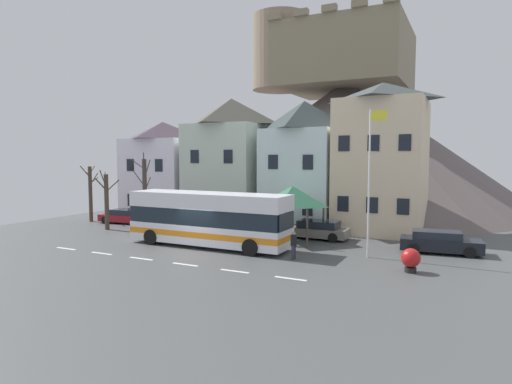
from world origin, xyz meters
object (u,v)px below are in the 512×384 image
bus_shelter (293,196)px  bare_tree_02 (145,195)px  townhouse_01 (232,160)px  parked_car_00 (126,216)px  townhouse_02 (304,164)px  townhouse_03 (382,158)px  parked_car_03 (169,220)px  parked_car_02 (316,230)px  pedestrian_00 (294,245)px  public_bench (294,229)px  hilltop_castle (344,138)px  bare_tree_01 (90,193)px  parked_car_01 (440,242)px  harbour_buoy (411,259)px  pedestrian_01 (281,232)px  transit_bus (208,220)px  townhouse_00 (163,170)px  bare_tree_00 (107,200)px  flagpole (370,174)px

bus_shelter → bare_tree_02: bearing=-166.3°
townhouse_01 → parked_car_00: 10.32m
townhouse_02 → townhouse_03: townhouse_03 is taller
parked_car_03 → parked_car_02: bearing=7.6°
townhouse_01 → pedestrian_00: townhouse_01 is taller
public_bench → hilltop_castle: bearing=95.5°
townhouse_03 → bare_tree_01: size_ratio=2.28×
parked_car_00 → parked_car_01: bearing=172.0°
townhouse_01 → bare_tree_01: townhouse_01 is taller
bus_shelter → bare_tree_01: bare_tree_01 is taller
pedestrian_00 → harbour_buoy: (6.15, 0.07, -0.16)m
townhouse_02 → bare_tree_02: townhouse_02 is taller
pedestrian_01 → harbour_buoy: bearing=-21.2°
townhouse_03 → bare_tree_02: bearing=-149.6°
townhouse_01 → parked_car_03: townhouse_01 is taller
transit_bus → parked_car_03: (-6.69, 4.60, -1.03)m
pedestrian_01 → hilltop_castle: bearing=95.8°
townhouse_00 → parked_car_02: 17.63m
parked_car_00 → bare_tree_00: 3.69m
townhouse_01 → flagpole: 16.87m
townhouse_00 → townhouse_02: 14.01m
townhouse_02 → parked_car_03: (-9.31, -5.65, -4.38)m
bare_tree_01 → bare_tree_02: (8.69, -2.99, 0.34)m
bus_shelter → bare_tree_01: 19.21m
harbour_buoy → bare_tree_01: bare_tree_01 is taller
bare_tree_00 → townhouse_03: bearing=23.6°
parked_car_00 → bare_tree_00: (0.95, -3.14, 1.70)m
transit_bus → bare_tree_01: 15.78m
bus_shelter → pedestrian_00: (2.04, -4.95, -2.22)m
bus_shelter → parked_car_02: (1.19, 1.55, -2.42)m
bare_tree_02 → townhouse_01: bearing=77.3°
parked_car_00 → bare_tree_02: bearing=138.7°
bus_shelter → harbour_buoy: 9.82m
townhouse_03 → bare_tree_00: bearing=-156.4°
townhouse_01 → bare_tree_01: bearing=-150.1°
townhouse_01 → pedestrian_01: size_ratio=6.90×
pedestrian_00 → bare_tree_00: (-16.76, 2.81, 1.47)m
townhouse_03 → bare_tree_02: size_ratio=1.86×
parked_car_00 → bare_tree_01: (-3.53, -0.58, 1.95)m
harbour_buoy → bare_tree_02: bearing=173.0°
townhouse_03 → flagpole: 9.05m
townhouse_03 → townhouse_01: bearing=178.9°
townhouse_02 → bare_tree_00: 15.89m
pedestrian_00 → bare_tree_01: 21.98m
bare_tree_02 → harbour_buoy: bearing=-7.0°
flagpole → parked_car_02: bearing=137.2°
hilltop_castle → parked_car_01: size_ratio=8.54×
townhouse_03 → parked_car_03: (-15.44, -5.80, -4.89)m
townhouse_02 → transit_bus: size_ratio=0.95×
townhouse_02 → parked_car_00: townhouse_02 is taller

